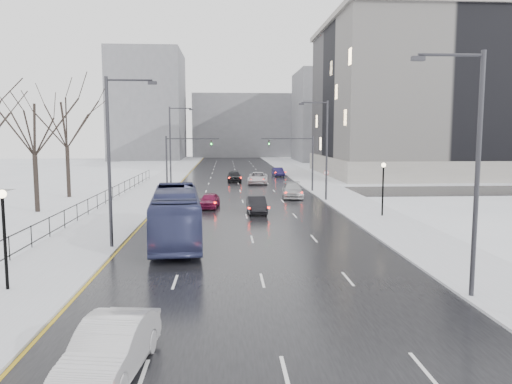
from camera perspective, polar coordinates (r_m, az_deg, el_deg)
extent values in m
cube|color=black|center=(69.63, -2.08, 1.13)|extent=(16.00, 150.00, 0.04)
cube|color=black|center=(57.70, -1.80, -0.03)|extent=(130.00, 10.00, 0.04)
cube|color=silver|center=(70.17, -10.69, 1.11)|extent=(5.00, 150.00, 0.16)
cube|color=silver|center=(70.66, 6.46, 1.22)|extent=(5.00, 150.00, 0.16)
cube|color=white|center=(71.99, -18.21, 1.01)|extent=(14.00, 150.00, 0.12)
cube|color=black|center=(41.25, -19.41, -1.16)|extent=(0.04, 70.00, 0.05)
cube|color=black|center=(41.39, -19.36, -2.53)|extent=(0.04, 70.00, 0.05)
cylinder|color=black|center=(41.33, -19.38, -1.98)|extent=(0.06, 0.06, 1.30)
cylinder|color=#2D2D33|center=(21.81, 23.96, 1.46)|extent=(0.20, 0.20, 10.00)
cylinder|color=#2D2D33|center=(21.38, 21.40, 14.38)|extent=(2.60, 0.12, 0.12)
cube|color=#2D2D33|center=(20.87, 18.03, 14.30)|extent=(0.50, 0.25, 0.18)
cylinder|color=#2D2D33|center=(50.33, 8.09, 4.61)|extent=(0.20, 0.20, 10.00)
cylinder|color=#2D2D33|center=(50.14, 6.70, 10.11)|extent=(2.60, 0.12, 0.12)
cube|color=#2D2D33|center=(49.92, 5.20, 9.97)|extent=(0.50, 0.25, 0.18)
cylinder|color=#2D2D33|center=(30.11, -16.45, 3.05)|extent=(0.20, 0.20, 10.00)
cylinder|color=#2D2D33|center=(29.94, -14.28, 12.30)|extent=(2.60, 0.12, 0.12)
cube|color=#2D2D33|center=(29.72, -11.76, 12.11)|extent=(0.50, 0.25, 0.18)
cylinder|color=#2D2D33|center=(61.68, -9.78, 4.95)|extent=(0.20, 0.20, 10.00)
cylinder|color=#2D2D33|center=(61.60, -8.65, 9.44)|extent=(2.60, 0.12, 0.12)
cube|color=#2D2D33|center=(61.49, -7.42, 9.32)|extent=(0.50, 0.25, 0.18)
cylinder|color=black|center=(23.71, -26.76, -5.25)|extent=(0.14, 0.14, 4.00)
sphere|color=#FFE5B2|center=(23.39, -27.03, -0.20)|extent=(0.36, 0.36, 0.36)
cylinder|color=black|center=(41.52, 14.29, 0.11)|extent=(0.14, 0.14, 4.00)
sphere|color=#FFE5B2|center=(41.34, 14.38, 3.00)|extent=(0.36, 0.36, 0.36)
cylinder|color=#2D2D33|center=(58.26, 6.49, 3.19)|extent=(0.20, 0.20, 6.50)
cylinder|color=#2D2D33|center=(57.72, 3.58, 6.12)|extent=(6.00, 0.12, 0.12)
imported|color=#2D2D33|center=(57.51, 1.49, 5.53)|extent=(0.15, 0.18, 0.90)
sphere|color=#19FF33|center=(57.36, 1.50, 5.52)|extent=(0.16, 0.16, 0.16)
cylinder|color=#2D2D33|center=(57.79, -10.18, 3.10)|extent=(0.20, 0.20, 6.50)
cylinder|color=#2D2D33|center=(57.41, -7.25, 6.07)|extent=(6.00, 0.12, 0.12)
imported|color=#2D2D33|center=(57.32, -5.13, 5.50)|extent=(0.15, 0.18, 0.90)
sphere|color=#19FF33|center=(57.17, -5.14, 5.50)|extent=(0.16, 0.16, 0.16)
cylinder|color=#2D2D33|center=(54.64, 8.01, 1.00)|extent=(0.06, 0.06, 2.50)
cylinder|color=white|center=(54.54, 8.03, 2.20)|extent=(0.60, 0.03, 0.60)
torus|color=#B20C0C|center=(54.54, 8.03, 2.20)|extent=(0.58, 0.06, 0.58)
cube|color=gray|center=(89.31, 21.09, 9.61)|extent=(40.00, 30.00, 24.00)
cube|color=gray|center=(90.88, 21.44, 17.43)|extent=(41.00, 31.00, 0.80)
cube|color=gray|center=(89.31, 20.81, 2.88)|extent=(40.60, 30.60, 3.00)
cube|color=slate|center=(127.84, 10.08, 8.49)|extent=(24.00, 20.00, 22.00)
cube|color=slate|center=(136.01, -12.22, 9.59)|extent=(18.00, 22.00, 28.00)
cube|color=slate|center=(149.41, -1.29, 7.55)|extent=(30.00, 18.00, 18.00)
imported|color=silver|center=(15.13, -16.27, -16.73)|extent=(2.23, 4.93, 1.57)
imported|color=navy|center=(31.64, -9.16, -2.60)|extent=(3.87, 12.18, 3.34)
imported|color=maroon|center=(45.51, -5.35, -0.97)|extent=(2.08, 4.17, 1.36)
imported|color=black|center=(42.32, 0.07, -1.49)|extent=(1.63, 4.32, 1.41)
imported|color=silver|center=(67.31, 0.21, 1.63)|extent=(3.12, 5.85, 1.56)
imported|color=#A7A9AC|center=(52.88, 4.21, 0.19)|extent=(2.53, 5.37, 1.51)
imported|color=black|center=(70.05, -2.50, 1.82)|extent=(2.00, 4.65, 1.56)
imported|color=#211B51|center=(79.33, 2.55, 2.31)|extent=(1.80, 4.19, 1.34)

